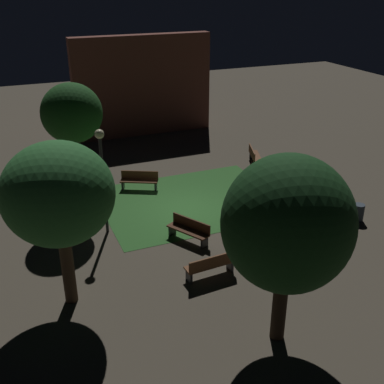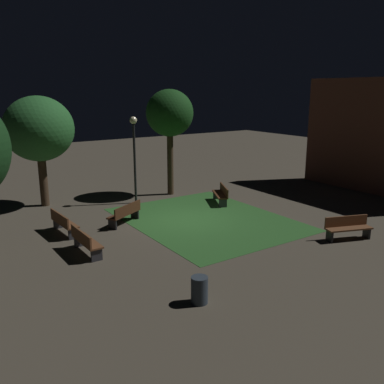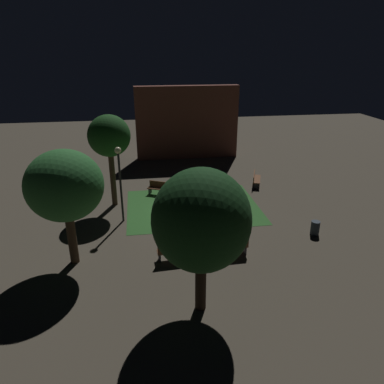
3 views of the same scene
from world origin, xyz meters
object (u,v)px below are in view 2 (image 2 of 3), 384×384
at_px(bench_by_lamp, 63,222).
at_px(tree_back_right, 170,114).
at_px(bench_near_trees, 221,194).
at_px(lamp_post_plaza_east, 134,145).
at_px(tree_back_left, 39,129).
at_px(bench_front_right, 348,227).
at_px(trash_bin, 199,290).
at_px(bench_back_row, 125,213).
at_px(bench_front_left, 85,241).

xyz_separation_m(bench_by_lamp, tree_back_right, (-3.14, 6.84, 3.82)).
bearing_deg(bench_near_trees, lamp_post_plaza_east, -124.43).
relative_size(bench_near_trees, lamp_post_plaza_east, 0.42).
bearing_deg(tree_back_left, bench_front_right, 36.20).
relative_size(tree_back_right, lamp_post_plaza_east, 1.30).
bearing_deg(tree_back_left, trash_bin, 3.81).
bearing_deg(tree_back_right, tree_back_left, -103.45).
relative_size(bench_near_trees, tree_back_left, 0.34).
xyz_separation_m(tree_back_left, trash_bin, (12.08, 0.81, -3.36)).
height_order(bench_front_right, bench_back_row, same).
bearing_deg(lamp_post_plaza_east, trash_bin, -17.29).
relative_size(bench_back_row, lamp_post_plaza_east, 0.42).
distance_m(bench_front_right, bench_near_trees, 6.81).
xyz_separation_m(bench_front_left, bench_back_row, (-2.23, 2.56, 0.00)).
xyz_separation_m(bench_front_left, bench_near_trees, (-2.60, 7.99, 0.00)).
distance_m(bench_front_right, tree_back_right, 10.67).
xyz_separation_m(tree_back_right, tree_back_left, (-1.51, -6.31, -0.58)).
distance_m(bench_by_lamp, bench_near_trees, 7.99).
distance_m(tree_back_right, tree_back_left, 6.51).
relative_size(bench_front_right, bench_back_row, 1.03).
relative_size(bench_front_right, bench_near_trees, 1.02).
bearing_deg(lamp_post_plaza_east, bench_near_trees, 55.57).
distance_m(bench_front_left, bench_back_row, 3.39).
distance_m(bench_by_lamp, tree_back_left, 5.69).
distance_m(bench_near_trees, tree_back_left, 9.31).
bearing_deg(bench_back_row, bench_front_left, -48.97).
relative_size(bench_by_lamp, bench_back_row, 1.01).
relative_size(bench_by_lamp, bench_near_trees, 1.00).
xyz_separation_m(bench_near_trees, trash_bin, (7.57, -6.66, -0.11)).
bearing_deg(bench_back_row, trash_bin, -9.66).
bearing_deg(bench_front_right, bench_near_trees, -173.31).
height_order(tree_back_right, trash_bin, tree_back_right).
height_order(bench_by_lamp, bench_back_row, same).
xyz_separation_m(bench_near_trees, lamp_post_plaza_east, (-2.43, -3.54, 2.47)).
distance_m(bench_front_right, lamp_post_plaza_east, 10.46).
xyz_separation_m(bench_by_lamp, tree_back_left, (-4.65, 0.53, 3.25)).
distance_m(bench_by_lamp, trash_bin, 7.56).
bearing_deg(bench_by_lamp, bench_front_left, -0.00).
height_order(bench_front_left, bench_front_right, same).
bearing_deg(trash_bin, lamp_post_plaza_east, 162.71).
distance_m(bench_front_left, bench_front_right, 9.72).
relative_size(lamp_post_plaza_east, trash_bin, 5.79).
relative_size(bench_by_lamp, tree_back_left, 0.35).
bearing_deg(bench_back_row, lamp_post_plaza_east, 146.02).
relative_size(bench_near_trees, trash_bin, 2.45).
height_order(bench_back_row, lamp_post_plaza_east, lamp_post_plaza_east).
xyz_separation_m(bench_front_right, trash_bin, (0.80, -7.45, -0.11)).
bearing_deg(bench_back_row, bench_near_trees, 93.92).
xyz_separation_m(bench_by_lamp, trash_bin, (7.44, 1.33, -0.11)).
distance_m(bench_by_lamp, bench_front_right, 11.01).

